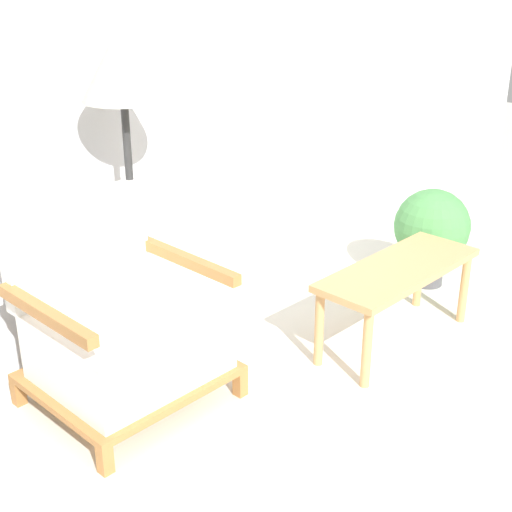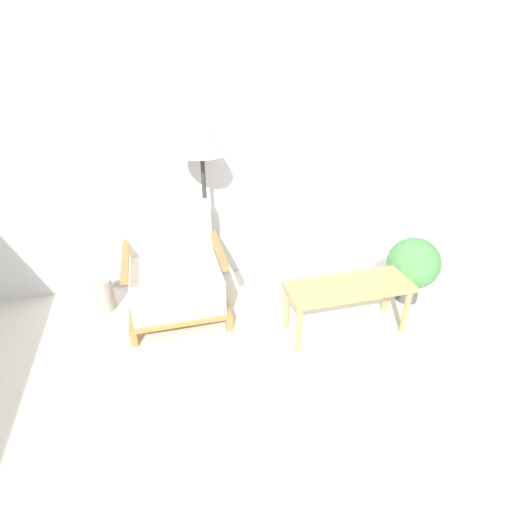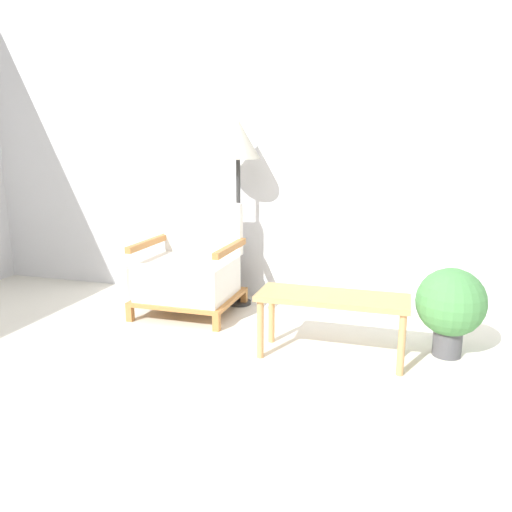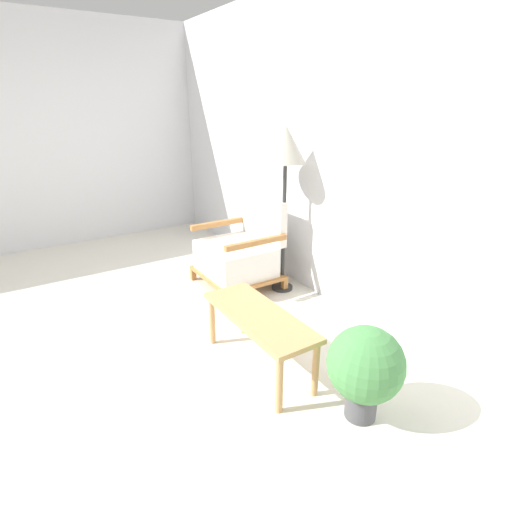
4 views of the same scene
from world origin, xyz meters
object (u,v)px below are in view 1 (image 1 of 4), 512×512
object	(u,v)px
armchair	(122,330)
potted_plant	(432,229)
floor_lamp	(122,77)
coffee_table	(398,277)

from	to	relation	value
armchair	potted_plant	world-z (taller)	armchair
armchair	potted_plant	bearing A→B (deg)	-9.53
floor_lamp	coffee_table	size ratio (longest dim) A/B	1.63
coffee_table	floor_lamp	bearing A→B (deg)	136.52
armchair	potted_plant	xyz separation A→B (m)	(1.95, -0.33, 0.01)
coffee_table	potted_plant	size ratio (longest dim) A/B	1.63
coffee_table	potted_plant	bearing A→B (deg)	18.97
floor_lamp	potted_plant	world-z (taller)	floor_lamp
floor_lamp	coffee_table	distance (m)	1.60
armchair	potted_plant	size ratio (longest dim) A/B	1.50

